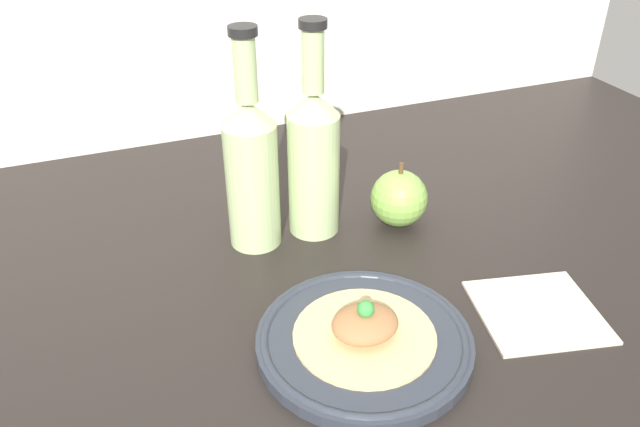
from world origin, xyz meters
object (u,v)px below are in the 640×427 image
plate (364,340)px  apple (399,198)px  cider_bottle_right (314,157)px  plated_food (365,328)px  cider_bottle_left (252,168)px

plate → apple: size_ratio=2.47×
cider_bottle_right → apple: bearing=-14.4°
plated_food → cider_bottle_right: size_ratio=0.53×
plated_food → cider_bottle_left: (-5.68, 26.67, 9.35)cm
cider_bottle_left → apple: (22.25, -3.30, -7.90)cm
cider_bottle_left → cider_bottle_right: same height
plate → cider_bottle_left: bearing=102.0°
apple → plate: bearing=-125.3°
plate → plated_food: (0.00, 0.00, 1.97)cm
plate → cider_bottle_right: (3.71, 26.67, 11.32)cm
plated_food → apple: size_ratio=1.63×
apple → cider_bottle_right: bearing=165.6°
plate → plated_food: size_ratio=1.52×
plated_food → cider_bottle_right: bearing=82.1°
cider_bottle_left → cider_bottle_right: size_ratio=1.00×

